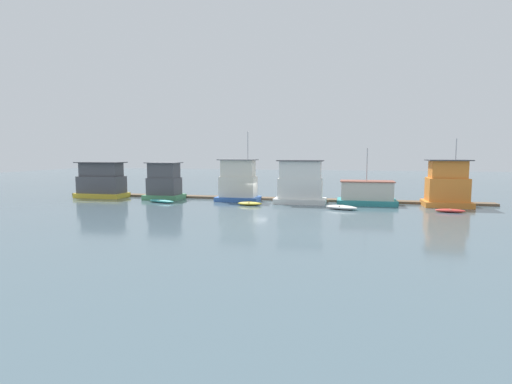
{
  "coord_description": "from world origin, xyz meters",
  "views": [
    {
      "loc": [
        11.5,
        -51.65,
        6.53
      ],
      "look_at": [
        0.0,
        -1.0,
        1.4
      ],
      "focal_mm": 28.0,
      "sensor_mm": 36.0,
      "label": 1
    }
  ],
  "objects_px": {
    "houseboat_yellow": "(102,182)",
    "houseboat_white": "(300,184)",
    "dinghy_red": "(450,211)",
    "houseboat_orange": "(447,186)",
    "mooring_post_near_left": "(108,190)",
    "houseboat_blue": "(238,182)",
    "dinghy_yellow": "(250,203)",
    "houseboat_green": "(164,183)",
    "dinghy_teal": "(162,201)",
    "dinghy_white": "(341,207)",
    "mooring_post_far_right": "(316,196)",
    "houseboat_teal": "(367,193)"
  },
  "relations": [
    {
      "from": "mooring_post_far_right",
      "to": "houseboat_white",
      "type": "bearing_deg",
      "value": -135.53
    },
    {
      "from": "houseboat_green",
      "to": "dinghy_red",
      "type": "bearing_deg",
      "value": -7.42
    },
    {
      "from": "dinghy_yellow",
      "to": "mooring_post_near_left",
      "type": "xyz_separation_m",
      "value": [
        -23.22,
        5.26,
        0.7
      ]
    },
    {
      "from": "houseboat_blue",
      "to": "mooring_post_near_left",
      "type": "bearing_deg",
      "value": 176.75
    },
    {
      "from": "houseboat_teal",
      "to": "mooring_post_far_right",
      "type": "xyz_separation_m",
      "value": [
        -6.4,
        1.16,
        -0.66
      ]
    },
    {
      "from": "houseboat_green",
      "to": "dinghy_yellow",
      "type": "distance_m",
      "value": 14.05
    },
    {
      "from": "houseboat_teal",
      "to": "houseboat_yellow",
      "type": "bearing_deg",
      "value": -179.48
    },
    {
      "from": "houseboat_blue",
      "to": "dinghy_white",
      "type": "xyz_separation_m",
      "value": [
        13.78,
        -5.23,
        -2.27
      ]
    },
    {
      "from": "houseboat_blue",
      "to": "dinghy_white",
      "type": "distance_m",
      "value": 14.91
    },
    {
      "from": "houseboat_orange",
      "to": "houseboat_white",
      "type": "bearing_deg",
      "value": -177.29
    },
    {
      "from": "houseboat_teal",
      "to": "mooring_post_near_left",
      "type": "xyz_separation_m",
      "value": [
        -37.44,
        1.16,
        -0.47
      ]
    },
    {
      "from": "dinghy_teal",
      "to": "mooring_post_far_right",
      "type": "height_order",
      "value": "mooring_post_far_right"
    },
    {
      "from": "houseboat_yellow",
      "to": "houseboat_green",
      "type": "distance_m",
      "value": 9.86
    },
    {
      "from": "dinghy_white",
      "to": "dinghy_red",
      "type": "height_order",
      "value": "dinghy_white"
    },
    {
      "from": "dinghy_teal",
      "to": "mooring_post_far_right",
      "type": "xyz_separation_m",
      "value": [
        19.78,
        5.19,
        0.53
      ]
    },
    {
      "from": "dinghy_red",
      "to": "houseboat_green",
      "type": "bearing_deg",
      "value": 172.58
    },
    {
      "from": "houseboat_yellow",
      "to": "houseboat_orange",
      "type": "relative_size",
      "value": 0.87
    },
    {
      "from": "houseboat_yellow",
      "to": "houseboat_white",
      "type": "distance_m",
      "value": 29.11
    },
    {
      "from": "houseboat_yellow",
      "to": "houseboat_green",
      "type": "xyz_separation_m",
      "value": [
        9.86,
        0.08,
        0.0
      ]
    },
    {
      "from": "houseboat_white",
      "to": "houseboat_green",
      "type": "bearing_deg",
      "value": 178.58
    },
    {
      "from": "houseboat_orange",
      "to": "houseboat_green",
      "type": "bearing_deg",
      "value": -179.44
    },
    {
      "from": "houseboat_yellow",
      "to": "houseboat_green",
      "type": "height_order",
      "value": "houseboat_green"
    },
    {
      "from": "houseboat_green",
      "to": "houseboat_teal",
      "type": "relative_size",
      "value": 0.71
    },
    {
      "from": "houseboat_white",
      "to": "dinghy_yellow",
      "type": "xyz_separation_m",
      "value": [
        -5.89,
        -3.36,
        -2.27
      ]
    },
    {
      "from": "houseboat_orange",
      "to": "houseboat_teal",
      "type": "bearing_deg",
      "value": -179.37
    },
    {
      "from": "dinghy_teal",
      "to": "dinghy_white",
      "type": "relative_size",
      "value": 1.04
    },
    {
      "from": "mooring_post_near_left",
      "to": "houseboat_blue",
      "type": "bearing_deg",
      "value": -3.25
    },
    {
      "from": "houseboat_white",
      "to": "dinghy_white",
      "type": "xyz_separation_m",
      "value": [
        5.26,
        -4.51,
        -2.26
      ]
    },
    {
      "from": "houseboat_orange",
      "to": "dinghy_red",
      "type": "distance_m",
      "value": 5.64
    },
    {
      "from": "houseboat_yellow",
      "to": "dinghy_teal",
      "type": "height_order",
      "value": "houseboat_yellow"
    },
    {
      "from": "houseboat_blue",
      "to": "houseboat_teal",
      "type": "distance_m",
      "value": 16.89
    },
    {
      "from": "houseboat_blue",
      "to": "dinghy_teal",
      "type": "relative_size",
      "value": 2.19
    },
    {
      "from": "houseboat_white",
      "to": "mooring_post_near_left",
      "type": "relative_size",
      "value": 3.57
    },
    {
      "from": "mooring_post_far_right",
      "to": "mooring_post_near_left",
      "type": "bearing_deg",
      "value": 180.0
    },
    {
      "from": "houseboat_teal",
      "to": "houseboat_orange",
      "type": "distance_m",
      "value": 9.46
    },
    {
      "from": "mooring_post_near_left",
      "to": "dinghy_red",
      "type": "bearing_deg",
      "value": -7.58
    },
    {
      "from": "houseboat_yellow",
      "to": "mooring_post_near_left",
      "type": "relative_size",
      "value": 3.86
    },
    {
      "from": "houseboat_green",
      "to": "mooring_post_near_left",
      "type": "distance_m",
      "value": 10.06
    },
    {
      "from": "houseboat_yellow",
      "to": "houseboat_orange",
      "type": "xyz_separation_m",
      "value": [
        46.84,
        0.44,
        0.2
      ]
    },
    {
      "from": "houseboat_blue",
      "to": "mooring_post_near_left",
      "type": "distance_m",
      "value": 20.69
    },
    {
      "from": "houseboat_white",
      "to": "houseboat_orange",
      "type": "relative_size",
      "value": 0.8
    },
    {
      "from": "houseboat_blue",
      "to": "dinghy_red",
      "type": "height_order",
      "value": "houseboat_blue"
    },
    {
      "from": "houseboat_yellow",
      "to": "houseboat_orange",
      "type": "bearing_deg",
      "value": 0.54
    },
    {
      "from": "mooring_post_far_right",
      "to": "dinghy_teal",
      "type": "bearing_deg",
      "value": -165.29
    },
    {
      "from": "houseboat_blue",
      "to": "houseboat_teal",
      "type": "height_order",
      "value": "houseboat_blue"
    },
    {
      "from": "dinghy_yellow",
      "to": "dinghy_red",
      "type": "xyz_separation_m",
      "value": [
        22.87,
        -0.88,
        -0.03
      ]
    },
    {
      "from": "dinghy_red",
      "to": "houseboat_white",
      "type": "bearing_deg",
      "value": 165.98
    },
    {
      "from": "houseboat_yellow",
      "to": "dinghy_red",
      "type": "bearing_deg",
      "value": -5.74
    },
    {
      "from": "houseboat_green",
      "to": "houseboat_white",
      "type": "height_order",
      "value": "houseboat_white"
    },
    {
      "from": "dinghy_red",
      "to": "dinghy_yellow",
      "type": "bearing_deg",
      "value": 177.8
    }
  ]
}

